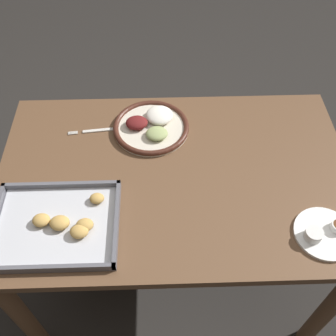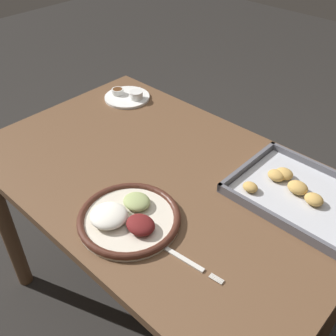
{
  "view_description": "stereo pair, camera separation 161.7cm",
  "coord_description": "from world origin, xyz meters",
  "px_view_note": "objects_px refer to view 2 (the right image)",
  "views": [
    {
      "loc": [
        0.05,
        0.81,
        1.75
      ],
      "look_at": [
        0.02,
        0.0,
        0.76
      ],
      "focal_mm": 42.0,
      "sensor_mm": 36.0,
      "label": 1
    },
    {
      "loc": [
        0.65,
        -0.67,
        1.49
      ],
      "look_at": [
        0.02,
        0.0,
        0.76
      ],
      "focal_mm": 42.0,
      "sensor_mm": 36.0,
      "label": 2
    }
  ],
  "objects_px": {
    "saucer_plate": "(128,96)",
    "baking_tray": "(298,192)",
    "dinner_plate": "(128,218)",
    "fork": "(182,258)"
  },
  "relations": [
    {
      "from": "saucer_plate",
      "to": "baking_tray",
      "type": "height_order",
      "value": "same"
    },
    {
      "from": "dinner_plate",
      "to": "baking_tray",
      "type": "distance_m",
      "value": 0.49
    },
    {
      "from": "dinner_plate",
      "to": "fork",
      "type": "height_order",
      "value": "dinner_plate"
    },
    {
      "from": "fork",
      "to": "dinner_plate",
      "type": "bearing_deg",
      "value": 175.61
    },
    {
      "from": "fork",
      "to": "saucer_plate",
      "type": "xyz_separation_m",
      "value": [
        -0.69,
        0.45,
        0.01
      ]
    },
    {
      "from": "fork",
      "to": "baking_tray",
      "type": "distance_m",
      "value": 0.41
    },
    {
      "from": "baking_tray",
      "to": "dinner_plate",
      "type": "bearing_deg",
      "value": -124.65
    },
    {
      "from": "dinner_plate",
      "to": "baking_tray",
      "type": "height_order",
      "value": "dinner_plate"
    },
    {
      "from": "baking_tray",
      "to": "saucer_plate",
      "type": "bearing_deg",
      "value": 176.11
    },
    {
      "from": "baking_tray",
      "to": "fork",
      "type": "bearing_deg",
      "value": -102.88
    }
  ]
}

